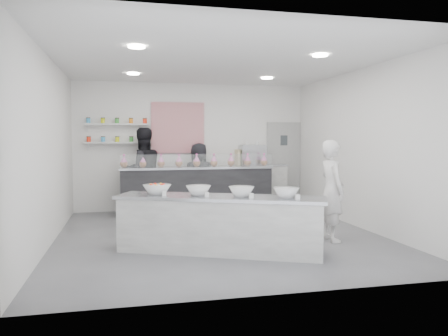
{
  "coord_description": "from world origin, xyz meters",
  "views": [
    {
      "loc": [
        -1.58,
        -7.38,
        1.68
      ],
      "look_at": [
        0.18,
        0.4,
        1.15
      ],
      "focal_mm": 35.0,
      "sensor_mm": 36.0,
      "label": 1
    }
  ],
  "objects_px": {
    "back_bar": "(197,190)",
    "prep_counter": "(220,224)",
    "woman_prep": "(332,191)",
    "espresso_ledge": "(257,186)",
    "staff_left": "(142,171)",
    "staff_right": "(199,177)",
    "espresso_machine": "(252,155)"
  },
  "relations": [
    {
      "from": "back_bar",
      "to": "staff_right",
      "type": "height_order",
      "value": "staff_right"
    },
    {
      "from": "staff_left",
      "to": "staff_right",
      "type": "distance_m",
      "value": 1.31
    },
    {
      "from": "back_bar",
      "to": "woman_prep",
      "type": "bearing_deg",
      "value": -61.81
    },
    {
      "from": "prep_counter",
      "to": "staff_right",
      "type": "bearing_deg",
      "value": 109.43
    },
    {
      "from": "woman_prep",
      "to": "prep_counter",
      "type": "bearing_deg",
      "value": 99.91
    },
    {
      "from": "prep_counter",
      "to": "staff_right",
      "type": "height_order",
      "value": "staff_right"
    },
    {
      "from": "espresso_ledge",
      "to": "woman_prep",
      "type": "relative_size",
      "value": 0.86
    },
    {
      "from": "back_bar",
      "to": "staff_left",
      "type": "distance_m",
      "value": 1.3
    },
    {
      "from": "prep_counter",
      "to": "woman_prep",
      "type": "height_order",
      "value": "woman_prep"
    },
    {
      "from": "espresso_machine",
      "to": "espresso_ledge",
      "type": "bearing_deg",
      "value": 0.0
    },
    {
      "from": "staff_right",
      "to": "espresso_ledge",
      "type": "bearing_deg",
      "value": -169.29
    },
    {
      "from": "prep_counter",
      "to": "staff_left",
      "type": "xyz_separation_m",
      "value": [
        -0.98,
        3.72,
        0.55
      ]
    },
    {
      "from": "woman_prep",
      "to": "espresso_ledge",
      "type": "bearing_deg",
      "value": 3.63
    },
    {
      "from": "prep_counter",
      "to": "woman_prep",
      "type": "relative_size",
      "value": 1.85
    },
    {
      "from": "back_bar",
      "to": "espresso_machine",
      "type": "distance_m",
      "value": 1.68
    },
    {
      "from": "prep_counter",
      "to": "back_bar",
      "type": "height_order",
      "value": "back_bar"
    },
    {
      "from": "espresso_ledge",
      "to": "espresso_machine",
      "type": "height_order",
      "value": "espresso_machine"
    },
    {
      "from": "back_bar",
      "to": "prep_counter",
      "type": "bearing_deg",
      "value": -94.34
    },
    {
      "from": "prep_counter",
      "to": "espresso_machine",
      "type": "height_order",
      "value": "espresso_machine"
    },
    {
      "from": "espresso_ledge",
      "to": "espresso_machine",
      "type": "relative_size",
      "value": 2.37
    },
    {
      "from": "prep_counter",
      "to": "espresso_ledge",
      "type": "height_order",
      "value": "espresso_ledge"
    },
    {
      "from": "woman_prep",
      "to": "staff_right",
      "type": "distance_m",
      "value": 3.78
    },
    {
      "from": "back_bar",
      "to": "staff_right",
      "type": "bearing_deg",
      "value": 68.09
    },
    {
      "from": "espresso_ledge",
      "to": "prep_counter",
      "type": "bearing_deg",
      "value": -114.45
    },
    {
      "from": "back_bar",
      "to": "espresso_machine",
      "type": "bearing_deg",
      "value": 16.24
    },
    {
      "from": "espresso_ledge",
      "to": "staff_left",
      "type": "xyz_separation_m",
      "value": [
        -2.75,
        -0.19,
        0.44
      ]
    },
    {
      "from": "espresso_machine",
      "to": "staff_left",
      "type": "relative_size",
      "value": 0.31
    },
    {
      "from": "espresso_ledge",
      "to": "espresso_machine",
      "type": "bearing_deg",
      "value": 180.0
    },
    {
      "from": "espresso_ledge",
      "to": "espresso_machine",
      "type": "distance_m",
      "value": 0.77
    },
    {
      "from": "espresso_machine",
      "to": "staff_right",
      "type": "distance_m",
      "value": 1.44
    },
    {
      "from": "espresso_machine",
      "to": "staff_left",
      "type": "distance_m",
      "value": 2.66
    },
    {
      "from": "staff_left",
      "to": "espresso_ledge",
      "type": "bearing_deg",
      "value": 169.5
    }
  ]
}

